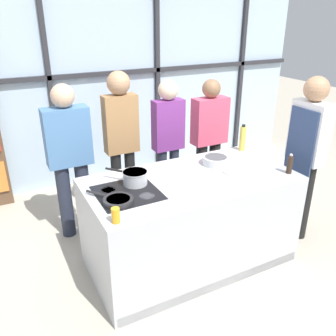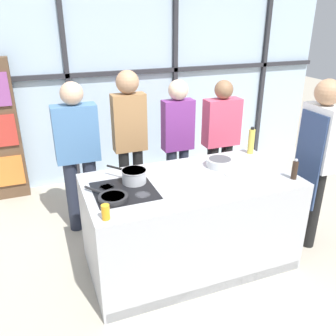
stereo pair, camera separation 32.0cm
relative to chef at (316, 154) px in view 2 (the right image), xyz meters
name	(u,v)px [view 2 (the right image)]	position (x,y,z in m)	size (l,w,h in m)	color
ground_plane	(189,261)	(-1.30, 0.12, -1.02)	(18.00, 18.00, 0.00)	#BCB29E
back_window_wall	(124,82)	(-1.30, 2.45, 0.39)	(6.40, 0.10, 2.80)	silver
bookshelf	(3,132)	(-2.95, 2.26, -0.10)	(0.40, 0.19, 1.82)	brown
demo_island	(190,222)	(-1.30, 0.12, -0.56)	(1.93, 0.99, 0.91)	#B7BABF
chef	(316,154)	(0.00, 0.00, 0.00)	(0.25, 0.40, 1.75)	black
spectator_far_left	(78,151)	(-2.17, 1.14, -0.07)	(0.46, 0.24, 1.68)	#232838
spectator_center_left	(130,136)	(-1.59, 1.14, 0.03)	(0.37, 0.25, 1.76)	black
spectator_center_right	(178,138)	(-1.01, 1.14, -0.07)	(0.36, 0.23, 1.63)	#232838
spectator_far_right	(221,137)	(-0.43, 1.14, -0.12)	(0.44, 0.22, 1.59)	black
frying_pan	(112,197)	(-2.06, 0.00, -0.08)	(0.31, 0.39, 0.04)	#232326
saucepan	(134,176)	(-1.80, 0.25, -0.04)	(0.31, 0.35, 0.12)	silver
white_plate	(239,174)	(-0.84, 0.05, -0.10)	(0.26, 0.26, 0.01)	white
mixing_bowl	(220,162)	(-0.92, 0.29, -0.06)	(0.27, 0.27, 0.08)	silver
oil_bottle	(251,141)	(-0.44, 0.49, 0.03)	(0.07, 0.07, 0.29)	#E0CC4C
pepper_grinder	(295,170)	(-0.43, -0.21, -0.01)	(0.05, 0.05, 0.20)	#332319
juice_glass_near	(106,212)	(-2.17, -0.27, -0.05)	(0.06, 0.06, 0.12)	orange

